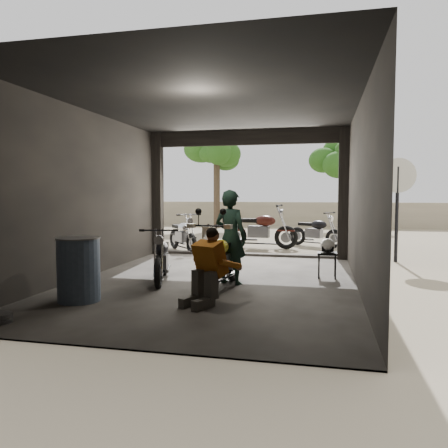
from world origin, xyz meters
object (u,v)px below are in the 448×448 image
at_px(outside_bike_b, 260,226).
at_px(stool, 327,256).
at_px(rider, 231,237).
at_px(helmet, 328,245).
at_px(left_bike, 161,255).
at_px(outside_bike_c, 315,229).
at_px(mechanic, 205,269).
at_px(outside_bike_a, 182,232).
at_px(oil_drum, 79,270).
at_px(main_bike, 221,255).
at_px(sign_post, 397,192).

bearing_deg(outside_bike_b, stool, -152.25).
xyz_separation_m(rider, helmet, (1.69, 0.96, -0.21)).
bearing_deg(left_bike, outside_bike_c, 50.77).
height_order(mechanic, stool, mechanic).
bearing_deg(outside_bike_a, outside_bike_b, -11.52).
distance_m(outside_bike_b, helmet, 4.67).
xyz_separation_m(outside_bike_a, outside_bike_b, (2.04, 1.13, 0.11)).
bearing_deg(mechanic, stool, 79.72).
xyz_separation_m(mechanic, oil_drum, (-1.88, -0.20, -0.06)).
bearing_deg(main_bike, stool, 42.76).
distance_m(main_bike, outside_bike_a, 4.93).
distance_m(outside_bike_a, rider, 4.68).
bearing_deg(rider, outside_bike_b, -68.79).
bearing_deg(oil_drum, main_bike, 37.30).
bearing_deg(mechanic, oil_drum, -149.13).
distance_m(outside_bike_a, outside_bike_c, 4.11).
distance_m(main_bike, stool, 2.18).
height_order(main_bike, rider, rider).
relative_size(stool, helmet, 1.73).
xyz_separation_m(left_bike, mechanic, (1.23, -1.48, 0.04)).
bearing_deg(mechanic, left_bike, 154.46).
bearing_deg(oil_drum, outside_bike_b, 76.07).
relative_size(outside_bike_c, helmet, 5.40).
xyz_separation_m(stool, sign_post, (1.60, 2.43, 1.23)).
distance_m(left_bike, outside_bike_c, 6.66).
height_order(main_bike, outside_bike_b, outside_bike_b).
bearing_deg(mechanic, outside_bike_a, 135.99).
height_order(outside_bike_b, mechanic, outside_bike_b).
distance_m(main_bike, helmet, 2.21).
distance_m(left_bike, outside_bike_b, 5.40).
xyz_separation_m(outside_bike_c, sign_post, (1.91, -2.69, 1.12)).
relative_size(main_bike, outside_bike_b, 0.90).
distance_m(outside_bike_b, oil_drum, 7.18).
relative_size(outside_bike_b, stool, 3.81).
bearing_deg(helmet, outside_bike_b, 135.15).
distance_m(rider, helmet, 1.95).
xyz_separation_m(rider, stool, (1.68, 0.93, -0.41)).
height_order(rider, mechanic, rider).
relative_size(main_bike, outside_bike_c, 1.09).
distance_m(stool, sign_post, 3.16).
bearing_deg(rider, left_bike, 21.88).
distance_m(oil_drum, sign_post, 7.39).
height_order(main_bike, mechanic, main_bike).
xyz_separation_m(main_bike, outside_bike_b, (-0.11, 5.57, 0.08)).
distance_m(rider, stool, 1.96).
height_order(rider, oil_drum, rider).
bearing_deg(helmet, outside_bike_a, 162.66).
xyz_separation_m(main_bike, helmet, (1.78, 1.30, 0.06)).
relative_size(rider, sign_post, 0.69).
distance_m(mechanic, stool, 3.01).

